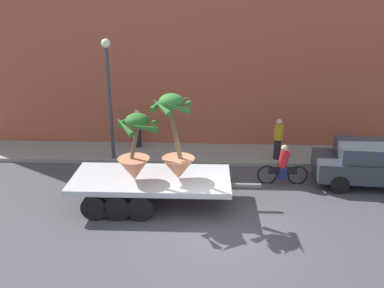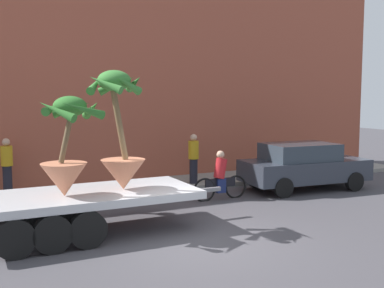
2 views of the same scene
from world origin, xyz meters
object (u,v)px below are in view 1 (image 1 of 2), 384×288
object	(u,v)px
potted_palm_rear	(176,144)
pedestrian_far_left	(138,128)
potted_palm_middle	(135,152)
pedestrian_near_gate	(278,138)
cyclist	(283,167)
parked_car	(374,163)
street_lamp	(109,85)
flatbed_trailer	(144,183)

from	to	relation	value
potted_palm_rear	pedestrian_far_left	world-z (taller)	potted_palm_rear
potted_palm_middle	pedestrian_near_gate	size ratio (longest dim) A/B	1.29
cyclist	parked_car	bearing A→B (deg)	1.52
parked_car	pedestrian_far_left	size ratio (longest dim) A/B	2.56
cyclist	pedestrian_far_left	world-z (taller)	pedestrian_far_left
pedestrian_far_left	street_lamp	bearing A→B (deg)	-121.08
cyclist	potted_palm_middle	bearing A→B (deg)	-158.32
cyclist	street_lamp	distance (m)	7.36
potted_palm_rear	potted_palm_middle	bearing A→B (deg)	-173.04
parked_car	pedestrian_near_gate	distance (m)	3.73
parked_car	cyclist	bearing A→B (deg)	-178.48
potted_palm_rear	pedestrian_near_gate	world-z (taller)	potted_palm_rear
potted_palm_rear	potted_palm_middle	size ratio (longest dim) A/B	1.27
pedestrian_far_left	street_lamp	size ratio (longest dim) A/B	0.35
potted_palm_rear	pedestrian_near_gate	distance (m)	5.55
parked_car	street_lamp	distance (m)	10.34
parked_car	flatbed_trailer	bearing A→B (deg)	-167.10
parked_car	pedestrian_near_gate	size ratio (longest dim) A/B	2.56
potted_palm_middle	pedestrian_far_left	bearing A→B (deg)	99.25
pedestrian_near_gate	cyclist	bearing A→B (deg)	-92.51
cyclist	pedestrian_far_left	distance (m)	6.66
parked_car	pedestrian_near_gate	world-z (taller)	pedestrian_near_gate
cyclist	potted_palm_rear	bearing A→B (deg)	-153.82
pedestrian_near_gate	street_lamp	bearing A→B (deg)	-178.23
pedestrian_near_gate	potted_palm_rear	bearing A→B (deg)	-134.56
potted_palm_middle	cyclist	size ratio (longest dim) A/B	1.20
pedestrian_far_left	cyclist	bearing A→B (deg)	-28.58
flatbed_trailer	pedestrian_near_gate	world-z (taller)	pedestrian_near_gate
potted_palm_middle	parked_car	distance (m)	8.58
pedestrian_near_gate	pedestrian_far_left	distance (m)	6.03
potted_palm_rear	parked_car	bearing A→B (deg)	15.35
potted_palm_rear	street_lamp	xyz separation A→B (m)	(-2.92, 3.67, 1.08)
potted_palm_rear	pedestrian_near_gate	size ratio (longest dim) A/B	1.63
potted_palm_middle	potted_palm_rear	bearing A→B (deg)	6.96
cyclist	street_lamp	size ratio (longest dim) A/B	0.38
parked_car	pedestrian_far_left	bearing A→B (deg)	161.22
potted_palm_rear	parked_car	size ratio (longest dim) A/B	0.64
flatbed_trailer	parked_car	distance (m)	8.29
pedestrian_near_gate	pedestrian_far_left	xyz separation A→B (m)	(-5.93, 1.14, 0.00)
pedestrian_far_left	street_lamp	distance (m)	2.69
flatbed_trailer	pedestrian_far_left	bearing A→B (deg)	101.63
flatbed_trailer	street_lamp	size ratio (longest dim) A/B	1.27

